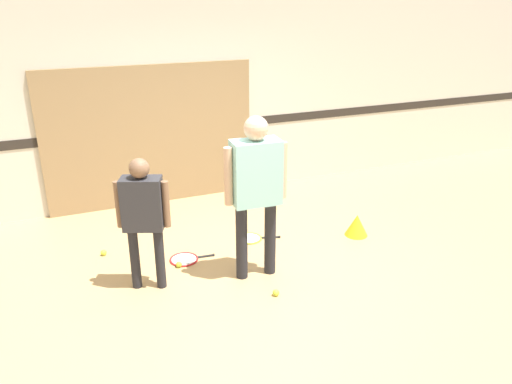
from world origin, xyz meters
TOP-DOWN VIEW (x-y plane):
  - ground_plane at (0.00, 0.00)m, footprint 16.00×16.00m
  - wall_back at (0.00, 2.56)m, footprint 16.00×0.07m
  - wall_panel at (-0.47, 2.50)m, footprint 2.85×0.05m
  - person_instructor at (0.08, 0.12)m, footprint 0.65×0.29m
  - person_student_left at (-1.01, 0.31)m, footprint 0.48×0.34m
  - racket_spare_on_floor at (-0.53, 0.70)m, footprint 0.53×0.35m
  - racket_second_spare at (0.34, 0.89)m, footprint 0.56×0.38m
  - tennis_ball_near_instructor at (0.10, -0.33)m, footprint 0.07×0.07m
  - tennis_ball_by_spare_racket at (-0.64, 0.57)m, footprint 0.07×0.07m
  - tennis_ball_stray_left at (-1.36, 1.16)m, footprint 0.07×0.07m
  - training_cone at (1.57, 0.50)m, footprint 0.28×0.28m

SIDE VIEW (x-z plane):
  - ground_plane at x=0.00m, z-range 0.00..0.00m
  - racket_spare_on_floor at x=-0.53m, z-range -0.01..0.03m
  - racket_second_spare at x=0.34m, z-range -0.01..0.03m
  - tennis_ball_near_instructor at x=0.10m, z-range 0.00..0.07m
  - tennis_ball_by_spare_racket at x=-0.64m, z-range 0.00..0.07m
  - tennis_ball_stray_left at x=-1.36m, z-range 0.00..0.07m
  - training_cone at x=1.57m, z-range 0.00..0.27m
  - person_student_left at x=-1.01m, z-range 0.16..1.52m
  - wall_panel at x=-0.47m, z-range 0.00..1.92m
  - person_instructor at x=0.08m, z-range 0.20..1.90m
  - wall_back at x=0.00m, z-range 0.00..3.20m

